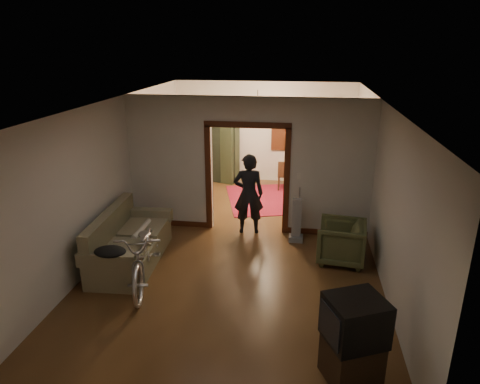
% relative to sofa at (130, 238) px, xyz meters
% --- Properties ---
extents(floor, '(5.00, 8.50, 0.01)m').
position_rel_sofa_xyz_m(floor, '(1.87, 1.03, -0.48)').
color(floor, '#3F2714').
rests_on(floor, ground).
extents(ceiling, '(5.00, 8.50, 0.01)m').
position_rel_sofa_xyz_m(ceiling, '(1.87, 1.03, 2.32)').
color(ceiling, white).
rests_on(ceiling, floor).
extents(wall_back, '(5.00, 0.02, 2.80)m').
position_rel_sofa_xyz_m(wall_back, '(1.87, 5.28, 0.92)').
color(wall_back, beige).
rests_on(wall_back, floor).
extents(wall_left, '(0.02, 8.50, 2.80)m').
position_rel_sofa_xyz_m(wall_left, '(-0.63, 1.03, 0.92)').
color(wall_left, beige).
rests_on(wall_left, floor).
extents(wall_right, '(0.02, 8.50, 2.80)m').
position_rel_sofa_xyz_m(wall_right, '(4.37, 1.03, 0.92)').
color(wall_right, beige).
rests_on(wall_right, floor).
extents(partition_wall, '(5.00, 0.14, 2.80)m').
position_rel_sofa_xyz_m(partition_wall, '(1.87, 1.78, 0.92)').
color(partition_wall, beige).
rests_on(partition_wall, floor).
extents(door_casing, '(1.74, 0.20, 2.32)m').
position_rel_sofa_xyz_m(door_casing, '(1.87, 1.78, 0.62)').
color(door_casing, '#3F1C0E').
rests_on(door_casing, floor).
extents(far_window, '(0.98, 0.06, 1.28)m').
position_rel_sofa_xyz_m(far_window, '(2.57, 5.24, 1.07)').
color(far_window, black).
rests_on(far_window, wall_back).
extents(chandelier, '(0.24, 0.24, 0.24)m').
position_rel_sofa_xyz_m(chandelier, '(1.87, 3.53, 1.87)').
color(chandelier, '#FFE0A5').
rests_on(chandelier, ceiling).
extents(light_switch, '(0.08, 0.01, 0.12)m').
position_rel_sofa_xyz_m(light_switch, '(2.92, 1.70, 0.77)').
color(light_switch, silver).
rests_on(light_switch, partition_wall).
extents(sofa, '(1.05, 2.14, 0.96)m').
position_rel_sofa_xyz_m(sofa, '(0.00, 0.00, 0.00)').
color(sofa, '#646142').
rests_on(sofa, floor).
extents(rolled_paper, '(0.10, 0.79, 0.10)m').
position_rel_sofa_xyz_m(rolled_paper, '(0.10, 0.30, 0.05)').
color(rolled_paper, beige).
rests_on(rolled_paper, sofa).
extents(jacket, '(0.51, 0.38, 0.15)m').
position_rel_sofa_xyz_m(jacket, '(0.05, -0.91, 0.20)').
color(jacket, black).
rests_on(jacket, sofa).
extents(bicycle, '(1.10, 2.08, 1.04)m').
position_rel_sofa_xyz_m(bicycle, '(0.49, -0.62, 0.04)').
color(bicycle, silver).
rests_on(bicycle, floor).
extents(armchair, '(0.93, 0.91, 0.76)m').
position_rel_sofa_xyz_m(armchair, '(3.74, 0.62, -0.10)').
color(armchair, '#454C2B').
rests_on(armchair, floor).
extents(tv_stand, '(0.76, 0.73, 0.53)m').
position_rel_sofa_xyz_m(tv_stand, '(3.66, -2.33, -0.21)').
color(tv_stand, black).
rests_on(tv_stand, floor).
extents(crt_tv, '(0.81, 0.77, 0.54)m').
position_rel_sofa_xyz_m(crt_tv, '(3.66, -2.33, 0.33)').
color(crt_tv, black).
rests_on(crt_tv, tv_stand).
extents(vacuum, '(0.33, 0.29, 0.91)m').
position_rel_sofa_xyz_m(vacuum, '(2.92, 1.33, -0.03)').
color(vacuum, gray).
rests_on(vacuum, floor).
extents(person, '(0.68, 0.50, 1.70)m').
position_rel_sofa_xyz_m(person, '(1.92, 1.62, 0.37)').
color(person, black).
rests_on(person, floor).
extents(oriental_rug, '(2.25, 2.63, 0.02)m').
position_rel_sofa_xyz_m(oriental_rug, '(2.05, 3.63, -0.47)').
color(oriental_rug, maroon).
rests_on(oriental_rug, floor).
extents(locker, '(1.00, 0.75, 1.78)m').
position_rel_sofa_xyz_m(locker, '(0.71, 5.05, 0.41)').
color(locker, '#232C1A').
rests_on(locker, floor).
extents(globe, '(0.29, 0.29, 0.29)m').
position_rel_sofa_xyz_m(globe, '(0.71, 5.05, 1.46)').
color(globe, '#1E5972').
rests_on(globe, locker).
extents(desk, '(0.98, 0.65, 0.67)m').
position_rel_sofa_xyz_m(desk, '(3.09, 4.56, -0.14)').
color(desk, '#331E11').
rests_on(desk, floor).
extents(desk_chair, '(0.46, 0.46, 0.82)m').
position_rel_sofa_xyz_m(desk_chair, '(2.53, 4.50, -0.07)').
color(desk_chair, '#331E11').
rests_on(desk_chair, floor).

